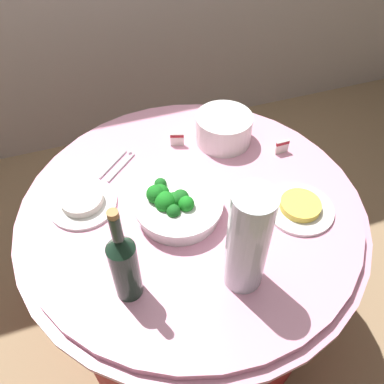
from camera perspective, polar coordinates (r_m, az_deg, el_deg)
ground_plane at (r=1.95m, az=-0.00°, el=-15.96°), size 6.00×6.00×0.00m
buffet_table at (r=1.62m, az=-0.00°, el=-9.99°), size 1.16×1.16×0.74m
broccoli_bowl at (r=1.27m, az=-2.23°, el=-1.89°), size 0.28×0.28×0.11m
plate_stack at (r=1.52m, az=4.50°, el=8.93°), size 0.21×0.21×0.11m
wine_bottle at (r=1.04m, az=-9.57°, el=-10.08°), size 0.07×0.07×0.34m
decorative_fruit_vase at (r=1.05m, az=7.77°, el=-7.62°), size 0.11×0.11×0.34m
serving_tongs at (r=1.47m, az=-10.36°, el=3.82°), size 0.15×0.14×0.01m
food_plate_fried_egg at (r=1.34m, az=14.99°, el=-2.11°), size 0.22×0.22×0.04m
food_plate_rice at (r=1.36m, az=-15.22°, el=-1.37°), size 0.22×0.22×0.04m
label_placard_front at (r=1.51m, az=-2.12°, el=7.52°), size 0.05×0.02×0.05m
label_placard_mid at (r=1.52m, az=12.63°, el=6.33°), size 0.05×0.01×0.05m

